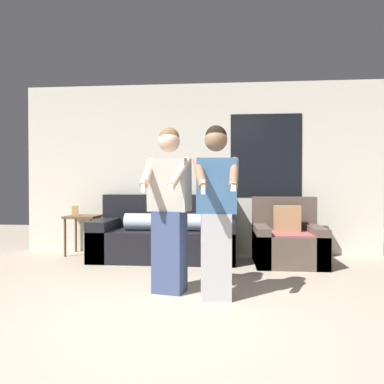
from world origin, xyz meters
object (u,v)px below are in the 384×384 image
object	(u,v)px
armchair	(287,241)
person_right	(216,210)
couch	(165,237)
person_left	(169,208)
side_table	(83,221)

from	to	relation	value
armchair	person_right	size ratio (longest dim) A/B	0.57
couch	person_right	xyz separation A→B (m)	(0.80, -1.91, 0.53)
person_right	person_left	bearing A→B (deg)	158.81
armchair	person_right	bearing A→B (deg)	-118.58
couch	side_table	bearing A→B (deg)	170.87
armchair	side_table	distance (m)	3.12
couch	person_left	bearing A→B (deg)	-79.38
person_right	side_table	bearing A→B (deg)	135.15
person_left	person_right	distance (m)	0.51
side_table	person_left	size ratio (longest dim) A/B	0.46
side_table	person_left	world-z (taller)	person_left
armchair	person_right	xyz separation A→B (m)	(-0.95, -1.74, 0.55)
couch	person_left	xyz separation A→B (m)	(0.32, -1.73, 0.53)
couch	armchair	size ratio (longest dim) A/B	2.17
couch	side_table	xyz separation A→B (m)	(-1.34, 0.22, 0.20)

